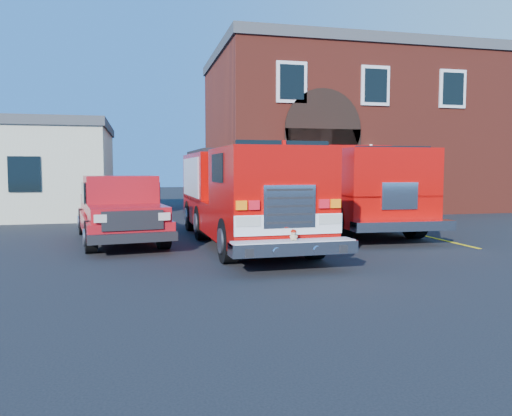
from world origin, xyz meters
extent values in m
plane|color=black|center=(0.00, 0.00, 0.00)|extent=(100.00, 100.00, 0.00)
cube|color=yellow|center=(6.50, 1.00, 0.00)|extent=(0.12, 3.00, 0.01)
cube|color=yellow|center=(6.50, 4.00, 0.00)|extent=(0.12, 3.00, 0.01)
cube|color=yellow|center=(6.50, 7.00, 0.00)|extent=(0.12, 3.00, 0.01)
cube|color=maroon|center=(9.00, 14.00, 4.00)|extent=(15.00, 10.00, 8.00)
cube|color=#444749|center=(9.00, 14.00, 8.20)|extent=(15.20, 10.20, 0.50)
cube|color=black|center=(5.50, 8.98, 2.00)|extent=(3.60, 0.12, 4.00)
cylinder|color=black|center=(5.50, 8.98, 4.00)|extent=(3.60, 0.12, 3.60)
cube|color=black|center=(4.00, 8.95, 6.00)|extent=(1.40, 0.10, 1.80)
cube|color=black|center=(8.00, 8.95, 6.00)|extent=(1.40, 0.10, 1.80)
cube|color=black|center=(12.00, 8.95, 6.00)|extent=(1.40, 0.10, 1.80)
cube|color=black|center=(-7.00, 8.97, 2.00)|extent=(1.20, 0.10, 1.40)
cylinder|color=black|center=(-0.61, -0.97, 0.53)|extent=(0.37, 1.07, 1.06)
cylinder|color=black|center=(1.51, -0.90, 0.53)|extent=(0.37, 1.07, 1.06)
cube|color=#C20905|center=(0.36, 2.15, 0.82)|extent=(2.68, 8.75, 0.87)
cube|color=#C20905|center=(0.29, 4.37, 1.93)|extent=(2.54, 4.32, 1.54)
cube|color=#C20905|center=(0.44, -0.64, 1.98)|extent=(2.51, 3.16, 1.45)
cube|color=black|center=(0.48, -1.85, 2.36)|extent=(2.12, 0.14, 0.91)
cube|color=red|center=(0.44, -0.64, 2.78)|extent=(1.55, 0.38, 0.13)
cube|color=white|center=(0.49, -2.20, 1.01)|extent=(2.41, 0.13, 0.42)
cube|color=silver|center=(0.49, -2.21, 1.40)|extent=(1.16, 0.09, 0.91)
cube|color=silver|center=(0.50, -2.47, 0.56)|extent=(2.72, 0.61, 0.27)
cube|color=#B7B7BF|center=(-0.93, 4.33, 1.93)|extent=(0.15, 3.47, 1.25)
cube|color=#B7B7BF|center=(1.50, 4.41, 1.93)|extent=(0.15, 3.47, 1.25)
sphere|color=tan|center=(0.50, -2.47, 0.77)|extent=(0.14, 0.14, 0.14)
sphere|color=tan|center=(0.50, -2.48, 0.87)|extent=(0.11, 0.11, 0.11)
sphere|color=tan|center=(0.46, -2.47, 0.91)|extent=(0.04, 0.04, 0.04)
sphere|color=tan|center=(0.54, -2.47, 0.91)|extent=(0.04, 0.04, 0.04)
ellipsoid|color=#C41002|center=(0.50, -2.47, 0.91)|extent=(0.12, 0.12, 0.07)
cylinder|color=#C41002|center=(0.50, -2.49, 0.89)|extent=(0.14, 0.14, 0.01)
cylinder|color=black|center=(-3.85, 1.24, 0.43)|extent=(0.42, 0.90, 0.86)
cylinder|color=black|center=(-1.97, 1.51, 0.43)|extent=(0.42, 0.90, 0.86)
cube|color=#A9121A|center=(-3.20, 3.35, 0.59)|extent=(3.00, 6.19, 0.49)
cube|color=#A9121A|center=(-2.90, 1.27, 1.03)|extent=(2.20, 1.89, 0.38)
cube|color=#A9121A|center=(-3.15, 3.03, 1.46)|extent=(2.25, 2.21, 1.08)
cube|color=#A9121A|center=(-3.45, 5.06, 1.03)|extent=(2.29, 2.53, 0.59)
cube|color=black|center=(-2.76, 0.33, 0.49)|extent=(2.20, 0.47, 0.24)
cylinder|color=black|center=(3.44, 1.92, 0.61)|extent=(0.43, 1.22, 1.21)
cylinder|color=black|center=(5.86, 1.83, 0.61)|extent=(0.43, 1.22, 1.21)
cube|color=#C20905|center=(4.77, 4.95, 0.94)|extent=(3.08, 8.90, 0.99)
cube|color=#C20905|center=(4.83, 6.60, 2.20)|extent=(2.95, 5.60, 1.65)
cube|color=#C20905|center=(4.65, 1.87, 2.09)|extent=(2.85, 2.74, 1.43)
cube|color=#B7B7BF|center=(3.44, 6.66, 2.09)|extent=(0.22, 4.62, 1.87)
cube|color=#B7B7BF|center=(6.22, 6.55, 2.09)|extent=(0.22, 4.62, 1.87)
cube|color=silver|center=(4.59, 0.28, 0.61)|extent=(2.99, 0.61, 0.28)
camera|label=1|loc=(-2.61, -12.30, 2.19)|focal=35.00mm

